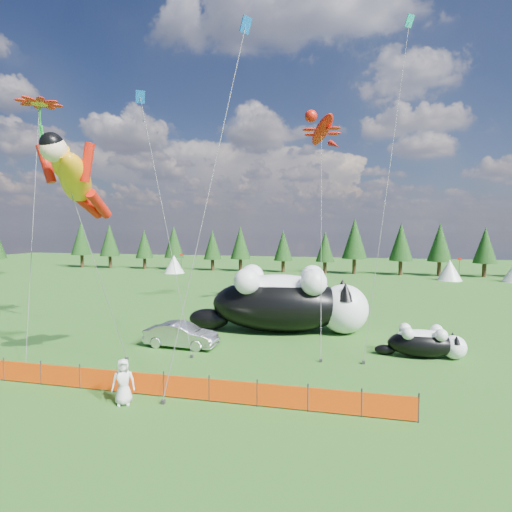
{
  "coord_description": "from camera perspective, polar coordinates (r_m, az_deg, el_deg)",
  "views": [
    {
      "loc": [
        8.35,
        -17.98,
        7.05
      ],
      "look_at": [
        3.36,
        4.0,
        5.48
      ],
      "focal_mm": 28.0,
      "sensor_mm": 36.0,
      "label": 1
    }
  ],
  "objects": [
    {
      "name": "cat_large",
      "position": [
        27.4,
        4.49,
        -6.39
      ],
      "size": [
        12.34,
        5.31,
        4.46
      ],
      "rotation": [
        0.0,
        0.0,
        0.11
      ],
      "color": "black",
      "rests_on": "ground"
    },
    {
      "name": "diamond_kite_a",
      "position": [
        26.14,
        -15.87,
        19.45
      ],
      "size": [
        4.58,
        2.72,
        15.82
      ],
      "color": "#0C57B6",
      "rests_on": "ground"
    },
    {
      "name": "flower_kite",
      "position": [
        29.51,
        -28.56,
        18.31
      ],
      "size": [
        5.43,
        7.58,
        16.16
      ],
      "color": "red",
      "rests_on": "ground"
    },
    {
      "name": "festival_tents",
      "position": [
        58.31,
        15.34,
        -1.71
      ],
      "size": [
        50.0,
        3.2,
        2.8
      ],
      "primitive_type": null,
      "color": "white",
      "rests_on": "ground"
    },
    {
      "name": "tree_line",
      "position": [
        63.6,
        5.23,
        1.23
      ],
      "size": [
        90.0,
        4.0,
        8.0
      ],
      "primitive_type": null,
      "color": "black",
      "rests_on": "ground"
    },
    {
      "name": "gecko_kite",
      "position": [
        33.72,
        9.42,
        17.32
      ],
      "size": [
        5.13,
        15.39,
        18.93
      ],
      "color": "red",
      "rests_on": "ground"
    },
    {
      "name": "car",
      "position": [
        24.55,
        -10.62,
        -11.02
      ],
      "size": [
        4.43,
        1.71,
        1.44
      ],
      "primitive_type": "imported",
      "rotation": [
        0.0,
        0.0,
        1.53
      ],
      "color": "silver",
      "rests_on": "ground"
    },
    {
      "name": "diamond_kite_b",
      "position": [
        29.01,
        20.74,
        26.78
      ],
      "size": [
        3.12,
        6.3,
        20.83
      ],
      "color": "#0EA98E",
      "rests_on": "ground"
    },
    {
      "name": "spectator_e",
      "position": [
        17.53,
        -18.43,
        -16.68
      ],
      "size": [
        1.07,
        0.91,
        1.85
      ],
      "primitive_type": "imported",
      "rotation": [
        0.0,
        0.0,
        0.42
      ],
      "color": "silver",
      "rests_on": "ground"
    },
    {
      "name": "diamond_kite_c",
      "position": [
        20.32,
        -2.14,
        27.74
      ],
      "size": [
        2.9,
        4.38,
        17.14
      ],
      "color": "#0C57B6",
      "rests_on": "ground"
    },
    {
      "name": "ground",
      "position": [
        21.04,
        -11.86,
        -15.67
      ],
      "size": [
        160.0,
        160.0,
        0.0
      ],
      "primitive_type": "plane",
      "color": "#0D3A0A",
      "rests_on": "ground"
    },
    {
      "name": "safety_fence",
      "position": [
        18.36,
        -15.97,
        -17.07
      ],
      "size": [
        22.06,
        0.06,
        1.1
      ],
      "color": "#262626",
      "rests_on": "ground"
    },
    {
      "name": "superhero_kite",
      "position": [
        20.51,
        -24.39,
        9.89
      ],
      "size": [
        5.64,
        5.79,
        11.44
      ],
      "color": "orange",
      "rests_on": "ground"
    },
    {
      "name": "cat_small",
      "position": [
        24.15,
        23.05,
        -11.28
      ],
      "size": [
        4.78,
        1.75,
        1.73
      ],
      "rotation": [
        0.0,
        0.0,
        0.02
      ],
      "color": "black",
      "rests_on": "ground"
    }
  ]
}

